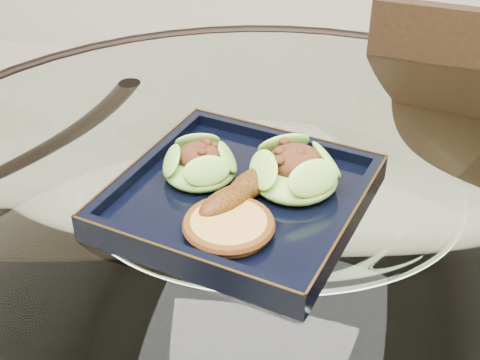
# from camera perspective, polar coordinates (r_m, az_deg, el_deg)

# --- Properties ---
(dining_table) EXTENTS (1.13, 1.13, 0.77)m
(dining_table) POSITION_cam_1_polar(r_m,az_deg,el_deg) (0.89, 2.30, -10.84)
(dining_table) COLOR white
(dining_table) RESTS_ON ground
(dining_chair) EXTENTS (0.41, 0.41, 0.86)m
(dining_chair) POSITION_cam_1_polar(r_m,az_deg,el_deg) (1.24, 16.55, -4.58)
(dining_chair) COLOR black
(dining_chair) RESTS_ON ground
(navy_plate) EXTENTS (0.33, 0.33, 0.02)m
(navy_plate) POSITION_cam_1_polar(r_m,az_deg,el_deg) (0.78, 0.00, -1.82)
(navy_plate) COLOR black
(navy_plate) RESTS_ON dining_table
(lettuce_wrap_left) EXTENTS (0.09, 0.09, 0.03)m
(lettuce_wrap_left) POSITION_cam_1_polar(r_m,az_deg,el_deg) (0.79, -3.45, 1.19)
(lettuce_wrap_left) COLOR #53942B
(lettuce_wrap_left) RESTS_ON navy_plate
(lettuce_wrap_right) EXTENTS (0.12, 0.12, 0.04)m
(lettuce_wrap_right) POSITION_cam_1_polar(r_m,az_deg,el_deg) (0.78, 4.69, 0.58)
(lettuce_wrap_right) COLOR #63A12E
(lettuce_wrap_right) RESTS_ON navy_plate
(roasted_plantain) EXTENTS (0.10, 0.16, 0.03)m
(roasted_plantain) POSITION_cam_1_polar(r_m,az_deg,el_deg) (0.76, 0.90, -0.37)
(roasted_plantain) COLOR #61340A
(roasted_plantain) RESTS_ON navy_plate
(crumb_patty) EXTENTS (0.09, 0.09, 0.02)m
(crumb_patty) POSITION_cam_1_polar(r_m,az_deg,el_deg) (0.71, -0.97, -3.98)
(crumb_patty) COLOR #C69142
(crumb_patty) RESTS_ON navy_plate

